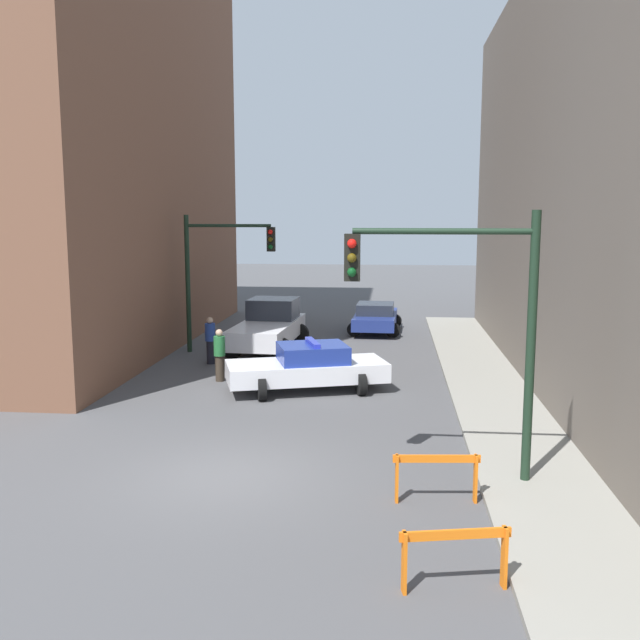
% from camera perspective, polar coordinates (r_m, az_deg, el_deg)
% --- Properties ---
extents(ground_plane, '(120.00, 120.00, 0.00)m').
position_cam_1_polar(ground_plane, '(14.86, -7.44, -12.25)').
color(ground_plane, '#4C4C4F').
extents(sidewalk_right, '(2.40, 44.00, 0.12)m').
position_cam_1_polar(sidewalk_right, '(14.78, 17.29, -12.44)').
color(sidewalk_right, gray).
rests_on(sidewalk_right, ground_plane).
extents(building_corner_left, '(14.00, 20.00, 21.10)m').
position_cam_1_polar(building_corner_left, '(31.90, -24.09, 17.38)').
color(building_corner_left, brown).
rests_on(building_corner_left, ground_plane).
extents(traffic_light_near, '(3.64, 0.35, 5.20)m').
position_cam_1_polar(traffic_light_near, '(13.78, 11.86, 1.16)').
color(traffic_light_near, black).
rests_on(traffic_light_near, sidewalk_right).
extents(traffic_light_far, '(3.44, 0.35, 5.20)m').
position_cam_1_polar(traffic_light_far, '(27.05, -8.33, 4.51)').
color(traffic_light_far, black).
rests_on(traffic_light_far, ground_plane).
extents(police_car, '(5.04, 3.20, 1.52)m').
position_cam_1_polar(police_car, '(21.24, -0.96, -3.78)').
color(police_car, white).
rests_on(police_car, ground_plane).
extents(white_truck, '(2.86, 5.52, 1.90)m').
position_cam_1_polar(white_truck, '(27.74, -4.13, -0.50)').
color(white_truck, silver).
rests_on(white_truck, ground_plane).
extents(parked_car_near, '(2.38, 4.36, 1.31)m').
position_cam_1_polar(parked_car_near, '(31.81, 4.46, 0.24)').
color(parked_car_near, navy).
rests_on(parked_car_near, ground_plane).
extents(pedestrian_crossing, '(0.44, 0.44, 1.66)m').
position_cam_1_polar(pedestrian_crossing, '(22.64, -8.04, -2.74)').
color(pedestrian_crossing, '#382D23').
rests_on(pedestrian_crossing, ground_plane).
extents(pedestrian_corner, '(0.47, 0.47, 1.66)m').
position_cam_1_polar(pedestrian_corner, '(25.30, -8.77, -1.56)').
color(pedestrian_corner, black).
rests_on(pedestrian_corner, ground_plane).
extents(barrier_front, '(1.58, 0.46, 0.90)m').
position_cam_1_polar(barrier_front, '(10.61, 10.75, -17.54)').
color(barrier_front, orange).
rests_on(barrier_front, ground_plane).
extents(barrier_mid, '(1.60, 0.30, 0.90)m').
position_cam_1_polar(barrier_mid, '(13.45, 9.29, -11.75)').
color(barrier_mid, orange).
rests_on(barrier_mid, ground_plane).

